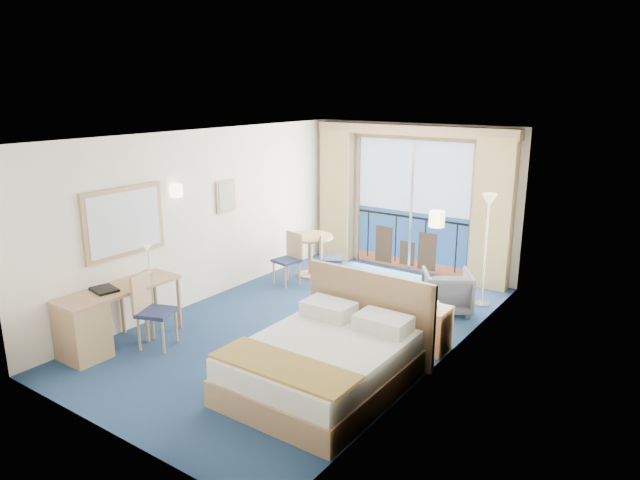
{
  "coord_description": "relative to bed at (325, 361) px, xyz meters",
  "views": [
    {
      "loc": [
        4.49,
        -6.12,
        3.3
      ],
      "look_at": [
        0.06,
        0.2,
        1.24
      ],
      "focal_mm": 32.0,
      "sensor_mm": 36.0,
      "label": 1
    }
  ],
  "objects": [
    {
      "name": "nightstand",
      "position": [
        0.58,
        1.55,
        -0.02
      ],
      "size": [
        0.45,
        0.43,
        0.59
      ],
      "primitive_type": "cube",
      "color": "tan",
      "rests_on": "ground"
    },
    {
      "name": "bed",
      "position": [
        0.0,
        0.0,
        0.0
      ],
      "size": [
        1.77,
        2.1,
        1.11
      ],
      "color": "tan",
      "rests_on": "ground"
    },
    {
      "name": "table_chair_a",
      "position": [
        -2.03,
        3.0,
        0.19
      ],
      "size": [
        0.53,
        0.53,
        0.89
      ],
      "rotation": [
        0.0,
        0.0,
        2.14
      ],
      "color": "#20284A",
      "rests_on": "ground"
    },
    {
      "name": "room_walls",
      "position": [
        -1.17,
        1.28,
        1.47
      ],
      "size": [
        4.04,
        6.54,
        2.72
      ],
      "color": "white",
      "rests_on": "ground"
    },
    {
      "name": "balcony_door",
      "position": [
        -1.18,
        4.5,
        0.83
      ],
      "size": [
        2.36,
        0.03,
        2.52
      ],
      "color": "navy",
      "rests_on": "room_walls"
    },
    {
      "name": "floor_lamp",
      "position": [
        0.59,
        3.48,
        1.03
      ],
      "size": [
        0.25,
        0.25,
        1.77
      ],
      "color": "silver",
      "rests_on": "ground"
    },
    {
      "name": "table_chair_b",
      "position": [
        -2.5,
        2.56,
        0.2
      ],
      "size": [
        0.46,
        0.47,
        0.9
      ],
      "rotation": [
        0.0,
        0.0,
        -0.2
      ],
      "color": "#20284A",
      "rests_on": "ground"
    },
    {
      "name": "desk_chair",
      "position": [
        -2.47,
        -0.43,
        0.25
      ],
      "size": [
        0.56,
        0.55,
        0.99
      ],
      "rotation": [
        0.0,
        0.0,
        1.93
      ],
      "color": "#20284A",
      "rests_on": "ground"
    },
    {
      "name": "desk_lamp",
      "position": [
        -2.99,
        0.0,
        0.76
      ],
      "size": [
        0.11,
        0.11,
        0.4
      ],
      "color": "silver",
      "rests_on": "desk"
    },
    {
      "name": "folder",
      "position": [
        -2.92,
        -0.77,
        0.48
      ],
      "size": [
        0.4,
        0.33,
        0.03
      ],
      "primitive_type": "cube",
      "rotation": [
        0.0,
        0.0,
        -0.21
      ],
      "color": "black",
      "rests_on": "desk"
    },
    {
      "name": "phone",
      "position": [
        0.58,
        1.55,
        0.32
      ],
      "size": [
        0.21,
        0.18,
        0.08
      ],
      "primitive_type": "cube",
      "rotation": [
        0.0,
        0.0,
        0.31
      ],
      "color": "white",
      "rests_on": "nightstand"
    },
    {
      "name": "desk",
      "position": [
        -2.88,
        -1.04,
        0.12
      ],
      "size": [
        0.57,
        1.65,
        0.78
      ],
      "color": "tan",
      "rests_on": "ground"
    },
    {
      "name": "pelmet",
      "position": [
        -1.17,
        4.38,
        2.27
      ],
      "size": [
        3.8,
        0.25,
        0.18
      ],
      "primitive_type": "cube",
      "color": "tan",
      "rests_on": "room_walls"
    },
    {
      "name": "wall_print",
      "position": [
        -3.14,
        1.73,
        1.29
      ],
      "size": [
        0.04,
        0.42,
        0.52
      ],
      "color": "tan",
      "rests_on": "room_walls"
    },
    {
      "name": "mirror",
      "position": [
        -3.14,
        -0.22,
        1.24
      ],
      "size": [
        0.05,
        1.25,
        0.95
      ],
      "color": "tan",
      "rests_on": "room_walls"
    },
    {
      "name": "round_table",
      "position": [
        -2.48,
        3.13,
        0.25
      ],
      "size": [
        0.83,
        0.83,
        0.74
      ],
      "color": "tan",
      "rests_on": "ground"
    },
    {
      "name": "armchair",
      "position": [
        0.23,
        2.93,
        0.01
      ],
      "size": [
        0.96,
        0.96,
        0.64
      ],
      "primitive_type": "imported",
      "rotation": [
        0.0,
        0.0,
        3.71
      ],
      "color": "#4A4E5A",
      "rests_on": "ground"
    },
    {
      "name": "curtain_right",
      "position": [
        0.38,
        4.35,
        0.96
      ],
      "size": [
        0.65,
        0.22,
        2.55
      ],
      "primitive_type": "cube",
      "color": "tan",
      "rests_on": "room_walls"
    },
    {
      "name": "floor",
      "position": [
        -1.17,
        1.28,
        -0.31
      ],
      "size": [
        6.5,
        6.5,
        0.0
      ],
      "primitive_type": "plane",
      "color": "navy",
      "rests_on": "ground"
    },
    {
      "name": "curtain_left",
      "position": [
        -2.72,
        4.35,
        0.96
      ],
      "size": [
        0.65,
        0.22,
        2.55
      ],
      "primitive_type": "cube",
      "color": "tan",
      "rests_on": "room_walls"
    },
    {
      "name": "sconce_left",
      "position": [
        -3.11,
        0.68,
        1.54
      ],
      "size": [
        0.18,
        0.18,
        0.18
      ],
      "primitive_type": "cylinder",
      "color": "beige",
      "rests_on": "room_walls"
    },
    {
      "name": "sconce_right",
      "position": [
        0.77,
        1.13,
        1.54
      ],
      "size": [
        0.18,
        0.18,
        0.18
      ],
      "primitive_type": "cylinder",
      "color": "beige",
      "rests_on": "room_walls"
    }
  ]
}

